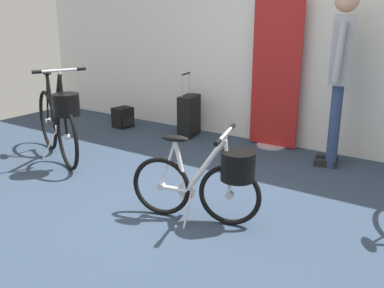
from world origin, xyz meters
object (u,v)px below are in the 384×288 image
at_px(folding_bike_foreground, 210,178).
at_px(rolling_suitcase, 189,115).
at_px(display_bike_left, 59,120).
at_px(floor_banner_stand, 275,82).
at_px(backpack_on_floor, 123,117).
at_px(visitor_near_wall, 340,66).

distance_m(folding_bike_foreground, rolling_suitcase, 2.44).
relative_size(display_bike_left, rolling_suitcase, 1.68).
bearing_deg(folding_bike_foreground, floor_banner_stand, 101.15).
height_order(rolling_suitcase, backpack_on_floor, rolling_suitcase).
height_order(visitor_near_wall, backpack_on_floor, visitor_near_wall).
relative_size(floor_banner_stand, folding_bike_foreground, 1.71).
xyz_separation_m(visitor_near_wall, backpack_on_floor, (-2.94, -0.08, -0.92)).
xyz_separation_m(display_bike_left, rolling_suitcase, (0.59, 1.62, -0.19)).
xyz_separation_m(floor_banner_stand, rolling_suitcase, (-1.10, -0.19, -0.51)).
bearing_deg(rolling_suitcase, floor_banner_stand, 10.01).
height_order(folding_bike_foreground, rolling_suitcase, rolling_suitcase).
bearing_deg(folding_bike_foreground, visitor_near_wall, 78.18).
xyz_separation_m(rolling_suitcase, backpack_on_floor, (-1.04, -0.15, -0.14)).
bearing_deg(backpack_on_floor, folding_bike_foreground, -34.75).
bearing_deg(backpack_on_floor, visitor_near_wall, 1.60).
distance_m(folding_bike_foreground, backpack_on_floor, 3.11).
xyz_separation_m(folding_bike_foreground, display_bike_left, (-2.11, 0.30, 0.10)).
xyz_separation_m(display_bike_left, visitor_near_wall, (2.49, 1.55, 0.59)).
bearing_deg(rolling_suitcase, backpack_on_floor, -172.04).
bearing_deg(folding_bike_foreground, backpack_on_floor, 145.25).
bearing_deg(backpack_on_floor, display_bike_left, -73.12).
distance_m(folding_bike_foreground, visitor_near_wall, 2.02).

